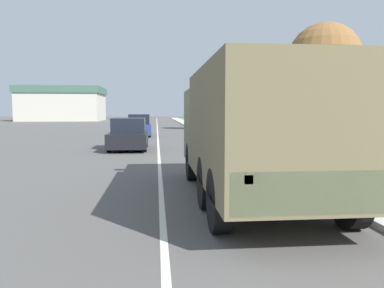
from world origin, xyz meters
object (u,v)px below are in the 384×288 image
at_px(car_second_ahead, 139,127).
at_px(car_nearest_ahead, 129,135).
at_px(pickup_truck, 363,144).
at_px(military_truck, 254,128).

bearing_deg(car_second_ahead, car_nearest_ahead, -90.57).
bearing_deg(pickup_truck, car_nearest_ahead, 137.74).
bearing_deg(car_nearest_ahead, pickup_truck, -42.26).
distance_m(military_truck, car_second_ahead, 21.67).
bearing_deg(car_nearest_ahead, car_second_ahead, 89.43).
xyz_separation_m(military_truck, car_second_ahead, (-3.48, 21.37, -0.85)).
distance_m(car_nearest_ahead, car_second_ahead, 9.96).
bearing_deg(car_second_ahead, pickup_truck, -64.78).
xyz_separation_m(military_truck, car_nearest_ahead, (-3.58, 11.41, -0.89)).
relative_size(military_truck, pickup_truck, 1.38).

